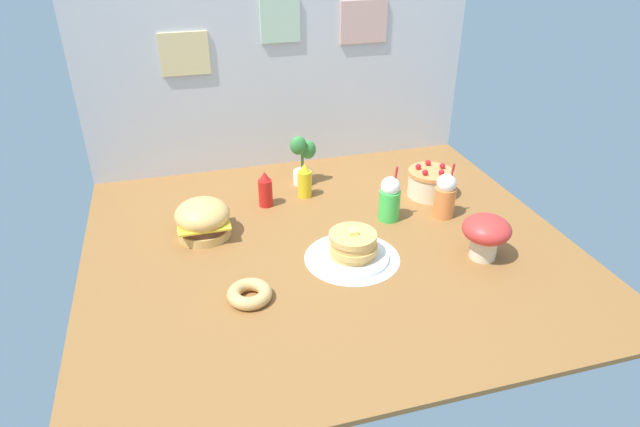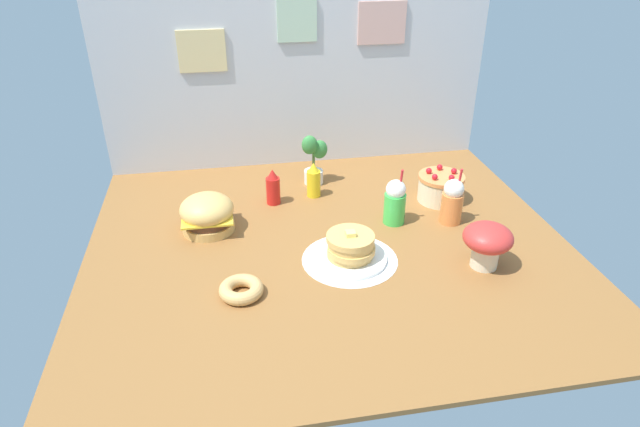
% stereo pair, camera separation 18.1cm
% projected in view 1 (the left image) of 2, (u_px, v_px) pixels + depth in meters
% --- Properties ---
extents(ground_plane, '(1.97, 1.75, 0.02)m').
position_uv_depth(ground_plane, '(329.00, 246.00, 2.26)').
color(ground_plane, brown).
extents(back_wall, '(1.97, 0.04, 1.08)m').
position_uv_depth(back_wall, '(281.00, 62.00, 2.71)').
color(back_wall, silver).
rests_on(back_wall, ground_plane).
extents(doily_mat, '(0.38, 0.38, 0.00)m').
position_uv_depth(doily_mat, '(352.00, 258.00, 2.16)').
color(doily_mat, white).
rests_on(doily_mat, ground_plane).
extents(burger, '(0.23, 0.23, 0.16)m').
position_uv_depth(burger, '(203.00, 219.00, 2.27)').
color(burger, '#DBA859').
rests_on(burger, ground_plane).
extents(pancake_stack, '(0.29, 0.29, 0.13)m').
position_uv_depth(pancake_stack, '(353.00, 247.00, 2.13)').
color(pancake_stack, white).
rests_on(pancake_stack, doily_mat).
extents(layer_cake, '(0.22, 0.22, 0.16)m').
position_uv_depth(layer_cake, '(430.00, 183.00, 2.60)').
color(layer_cake, beige).
rests_on(layer_cake, ground_plane).
extents(ketchup_bottle, '(0.07, 0.07, 0.17)m').
position_uv_depth(ketchup_bottle, '(265.00, 190.00, 2.51)').
color(ketchup_bottle, red).
rests_on(ketchup_bottle, ground_plane).
extents(mustard_bottle, '(0.07, 0.07, 0.17)m').
position_uv_depth(mustard_bottle, '(305.00, 181.00, 2.59)').
color(mustard_bottle, yellow).
rests_on(mustard_bottle, ground_plane).
extents(cream_soda_cup, '(0.09, 0.09, 0.26)m').
position_uv_depth(cream_soda_cup, '(390.00, 199.00, 2.39)').
color(cream_soda_cup, green).
rests_on(cream_soda_cup, ground_plane).
extents(orange_float_cup, '(0.09, 0.09, 0.26)m').
position_uv_depth(orange_float_cup, '(445.00, 196.00, 2.41)').
color(orange_float_cup, orange).
rests_on(orange_float_cup, ground_plane).
extents(donut_pink_glaze, '(0.16, 0.16, 0.05)m').
position_uv_depth(donut_pink_glaze, '(250.00, 293.00, 1.92)').
color(donut_pink_glaze, tan).
rests_on(donut_pink_glaze, ground_plane).
extents(potted_plant, '(0.13, 0.10, 0.26)m').
position_uv_depth(potted_plant, '(302.00, 158.00, 2.68)').
color(potted_plant, white).
rests_on(potted_plant, ground_plane).
extents(mushroom_stool, '(0.19, 0.19, 0.18)m').
position_uv_depth(mushroom_stool, '(486.00, 233.00, 2.11)').
color(mushroom_stool, beige).
rests_on(mushroom_stool, ground_plane).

